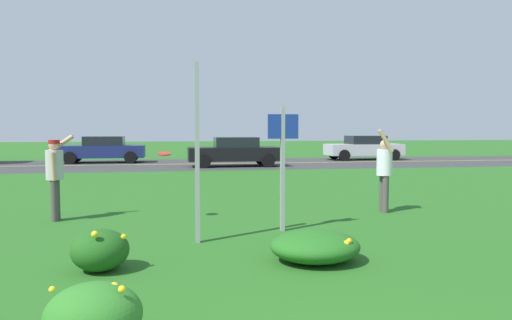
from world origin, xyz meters
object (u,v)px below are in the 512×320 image
Objects in this scene: sign_post_by_roadside at (283,156)px; car_navy_center_right at (103,149)px; person_catcher_white_shirt at (384,169)px; car_silver_leftmost at (364,147)px; person_thrower_red_cap_gray_shirt at (55,171)px; car_black_center_left at (234,151)px; frisbee_red at (164,154)px; sign_post_near_path at (197,153)px.

sign_post_by_roadside reaches higher than car_navy_center_right.
car_silver_leftmost is (6.83, 17.70, -0.23)m from person_catcher_white_shirt.
sign_post_by_roadside is at bearing -149.66° from person_catcher_white_shirt.
person_thrower_red_cap_gray_shirt reaches higher than car_black_center_left.
car_black_center_left is 7.78m from car_navy_center_right.
person_thrower_red_cap_gray_shirt is 6.60× the size of frisbee_red.
sign_post_near_path is 0.65× the size of car_black_center_left.
car_navy_center_right is (-8.31, 17.70, -0.23)m from person_catcher_white_shirt.
frisbee_red is 0.06× the size of car_black_center_left.
sign_post_near_path is 11.07× the size of frisbee_red.
sign_post_by_roadside is at bearing -116.28° from car_silver_leftmost.
car_navy_center_right is at bearing 180.00° from car_silver_leftmost.
person_catcher_white_shirt is at bearing 2.12° from frisbee_red.
car_silver_leftmost is at bearing 60.90° from sign_post_near_path.
person_thrower_red_cap_gray_shirt is at bearing 170.58° from frisbee_red.
car_silver_leftmost is at bearing 56.94° from frisbee_red.
sign_post_by_roadside is at bearing -94.21° from car_black_center_left.
car_navy_center_right is (-3.51, 17.88, -0.62)m from frisbee_red.
sign_post_by_roadside is at bearing -73.70° from car_navy_center_right.
person_catcher_white_shirt is (4.26, 2.23, -0.49)m from sign_post_near_path.
frisbee_red is 21.34m from car_silver_leftmost.
person_catcher_white_shirt is at bearing -1.51° from person_thrower_red_cap_gray_shirt.
sign_post_near_path reaches higher than car_silver_leftmost.
sign_post_by_roadside is 3.13m from person_catcher_white_shirt.
frisbee_red is 18.23m from car_navy_center_right.
person_thrower_red_cap_gray_shirt is 0.39× the size of car_navy_center_right.
frisbee_red is at bearing -9.42° from person_thrower_red_cap_gray_shirt.
person_thrower_red_cap_gray_shirt is at bearing -85.64° from car_navy_center_right.
sign_post_near_path is at bearing -75.07° from frisbee_red.
car_silver_leftmost and car_navy_center_right have the same top height.
car_navy_center_right is (-5.63, 19.27, -0.63)m from sign_post_by_roadside.
car_black_center_left is at bearing 80.44° from sign_post_near_path.
car_silver_leftmost is (9.51, 19.27, -0.63)m from sign_post_by_roadside.
sign_post_near_path is 0.65× the size of car_navy_center_right.
car_silver_leftmost is at bearing 24.59° from car_black_center_left.
sign_post_near_path is 4.83m from person_catcher_white_shirt.
person_thrower_red_cap_gray_shirt is 14.72m from car_black_center_left.
frisbee_red is at bearing 146.74° from sign_post_by_roadside.
person_catcher_white_shirt reaches higher than frisbee_red.
person_thrower_red_cap_gray_shirt is 22.31m from car_silver_leftmost.
sign_post_near_path is at bearing -99.56° from car_black_center_left.
car_navy_center_right is (-6.77, 3.83, 0.00)m from car_black_center_left.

